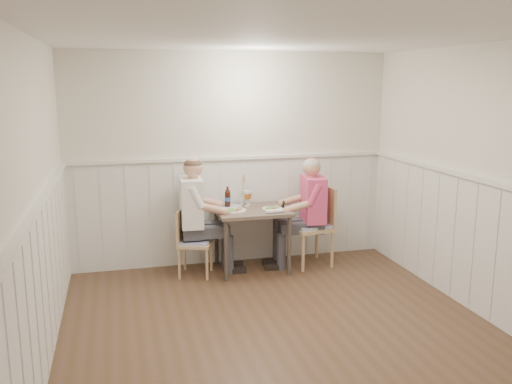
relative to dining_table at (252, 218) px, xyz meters
The scene contains 16 objects.
ground_plane 1.96m from the dining_table, 94.65° to the right, with size 4.50×4.50×0.00m, color #4C3621.
room_shell 2.04m from the dining_table, 94.65° to the right, with size 4.04×4.54×2.60m.
wainscot 1.16m from the dining_table, 97.40° to the right, with size 4.00×4.49×1.34m.
dining_table is the anchor object (origin of this frame).
chair_right 0.81m from the dining_table, ahead, with size 0.52×0.52×0.98m.
chair_left 0.77m from the dining_table, behind, with size 0.48×0.48×0.80m.
man_in_pink 0.72m from the dining_table, ahead, with size 0.67×0.46×1.37m.
diner_cream 0.67m from the dining_table, behind, with size 0.67×0.46×1.41m.
plate_man 0.27m from the dining_table, 17.87° to the right, with size 0.24×0.24×0.06m.
plate_diner 0.27m from the dining_table, 165.84° to the right, with size 0.27×0.27×0.07m.
beer_glass_a 0.34m from the dining_table, 83.27° to the left, with size 0.07×0.07×0.17m.
beer_glass_b 0.29m from the dining_table, 95.72° to the left, with size 0.08×0.08×0.19m.
beer_bottle 0.39m from the dining_table, 141.73° to the left, with size 0.07×0.07×0.25m.
rolled_napkin 0.35m from the dining_table, 50.62° to the right, with size 0.21×0.06×0.05m.
grass_vase 0.38m from the dining_table, 104.97° to the left, with size 0.05×0.05×0.41m.
gingham_mat 0.34m from the dining_table, 138.94° to the left, with size 0.38×0.34×0.01m.
Camera 1 is at (-1.38, -4.24, 2.23)m, focal length 38.00 mm.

